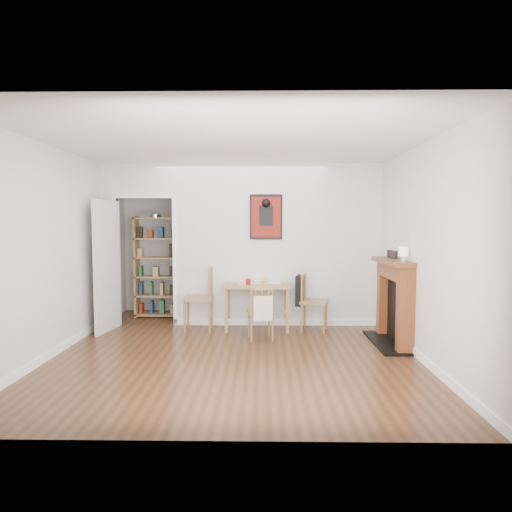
{
  "coord_description": "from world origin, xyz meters",
  "views": [
    {
      "loc": [
        0.36,
        -5.94,
        1.65
      ],
      "look_at": [
        0.25,
        0.6,
        1.18
      ],
      "focal_mm": 32.0,
      "sensor_mm": 36.0,
      "label": 1
    }
  ],
  "objects_px": {
    "red_glass": "(248,282)",
    "chair_front": "(261,312)",
    "dining_table": "(257,289)",
    "chair_left": "(198,299)",
    "fireplace": "(395,299)",
    "notebook": "(273,283)",
    "mantel_lamp": "(403,252)",
    "ceramic_jar_b": "(390,254)",
    "ceramic_jar_a": "(394,255)",
    "bookshelf": "(157,267)",
    "chair_right": "(313,301)",
    "orange_fruit": "(265,281)"
  },
  "relations": [
    {
      "from": "notebook",
      "to": "mantel_lamp",
      "type": "distance_m",
      "value": 2.18
    },
    {
      "from": "dining_table",
      "to": "red_glass",
      "type": "relative_size",
      "value": 10.78
    },
    {
      "from": "dining_table",
      "to": "chair_left",
      "type": "height_order",
      "value": "chair_left"
    },
    {
      "from": "chair_right",
      "to": "bookshelf",
      "type": "distance_m",
      "value": 2.87
    },
    {
      "from": "bookshelf",
      "to": "mantel_lamp",
      "type": "relative_size",
      "value": 9.11
    },
    {
      "from": "orange_fruit",
      "to": "mantel_lamp",
      "type": "distance_m",
      "value": 2.24
    },
    {
      "from": "bookshelf",
      "to": "ceramic_jar_a",
      "type": "xyz_separation_m",
      "value": [
        3.69,
        -1.67,
        0.34
      ]
    },
    {
      "from": "mantel_lamp",
      "to": "fireplace",
      "type": "bearing_deg",
      "value": 87.6
    },
    {
      "from": "dining_table",
      "to": "orange_fruit",
      "type": "relative_size",
      "value": 14.57
    },
    {
      "from": "chair_right",
      "to": "dining_table",
      "type": "bearing_deg",
      "value": 173.04
    },
    {
      "from": "dining_table",
      "to": "ceramic_jar_b",
      "type": "xyz_separation_m",
      "value": [
        1.92,
        -0.49,
        0.59
      ]
    },
    {
      "from": "dining_table",
      "to": "bookshelf",
      "type": "relative_size",
      "value": 0.59
    },
    {
      "from": "chair_right",
      "to": "red_glass",
      "type": "bearing_deg",
      "value": -179.45
    },
    {
      "from": "fireplace",
      "to": "ceramic_jar_a",
      "type": "distance_m",
      "value": 0.61
    },
    {
      "from": "red_glass",
      "to": "notebook",
      "type": "distance_m",
      "value": 0.44
    },
    {
      "from": "mantel_lamp",
      "to": "ceramic_jar_b",
      "type": "xyz_separation_m",
      "value": [
        0.03,
        0.73,
        -0.07
      ]
    },
    {
      "from": "bookshelf",
      "to": "red_glass",
      "type": "bearing_deg",
      "value": -32.16
    },
    {
      "from": "chair_left",
      "to": "mantel_lamp",
      "type": "relative_size",
      "value": 5.03
    },
    {
      "from": "chair_front",
      "to": "mantel_lamp",
      "type": "height_order",
      "value": "mantel_lamp"
    },
    {
      "from": "bookshelf",
      "to": "orange_fruit",
      "type": "xyz_separation_m",
      "value": [
        1.91,
        -0.87,
        -0.13
      ]
    },
    {
      "from": "chair_left",
      "to": "fireplace",
      "type": "height_order",
      "value": "fireplace"
    },
    {
      "from": "red_glass",
      "to": "ceramic_jar_b",
      "type": "relative_size",
      "value": 0.88
    },
    {
      "from": "chair_front",
      "to": "red_glass",
      "type": "distance_m",
      "value": 0.67
    },
    {
      "from": "orange_fruit",
      "to": "mantel_lamp",
      "type": "bearing_deg",
      "value": -35.98
    },
    {
      "from": "red_glass",
      "to": "chair_front",
      "type": "bearing_deg",
      "value": -70.23
    },
    {
      "from": "chair_left",
      "to": "dining_table",
      "type": "bearing_deg",
      "value": 5.52
    },
    {
      "from": "orange_fruit",
      "to": "dining_table",
      "type": "bearing_deg",
      "value": -155.85
    },
    {
      "from": "red_glass",
      "to": "notebook",
      "type": "relative_size",
      "value": 0.36
    },
    {
      "from": "red_glass",
      "to": "mantel_lamp",
      "type": "distance_m",
      "value": 2.36
    },
    {
      "from": "chair_left",
      "to": "mantel_lamp",
      "type": "bearing_deg",
      "value": -22.22
    },
    {
      "from": "chair_front",
      "to": "ceramic_jar_b",
      "type": "relative_size",
      "value": 7.06
    },
    {
      "from": "chair_left",
      "to": "notebook",
      "type": "height_order",
      "value": "chair_left"
    },
    {
      "from": "bookshelf",
      "to": "notebook",
      "type": "bearing_deg",
      "value": -22.18
    },
    {
      "from": "notebook",
      "to": "dining_table",
      "type": "bearing_deg",
      "value": -158.31
    },
    {
      "from": "chair_right",
      "to": "chair_front",
      "type": "height_order",
      "value": "chair_right"
    },
    {
      "from": "chair_left",
      "to": "mantel_lamp",
      "type": "xyz_separation_m",
      "value": [
        2.79,
        -1.14,
        0.79
      ]
    },
    {
      "from": "dining_table",
      "to": "chair_front",
      "type": "height_order",
      "value": "chair_front"
    },
    {
      "from": "notebook",
      "to": "ceramic_jar_b",
      "type": "relative_size",
      "value": 2.45
    },
    {
      "from": "fireplace",
      "to": "chair_front",
      "type": "bearing_deg",
      "value": 173.8
    },
    {
      "from": "red_glass",
      "to": "notebook",
      "type": "bearing_deg",
      "value": 29.18
    },
    {
      "from": "orange_fruit",
      "to": "ceramic_jar_b",
      "type": "relative_size",
      "value": 0.65
    },
    {
      "from": "chair_right",
      "to": "red_glass",
      "type": "relative_size",
      "value": 9.14
    },
    {
      "from": "dining_table",
      "to": "mantel_lamp",
      "type": "bearing_deg",
      "value": -33.1
    },
    {
      "from": "red_glass",
      "to": "ceramic_jar_a",
      "type": "xyz_separation_m",
      "value": [
        2.04,
        -0.63,
        0.46
      ]
    },
    {
      "from": "bookshelf",
      "to": "ceramic_jar_a",
      "type": "height_order",
      "value": "bookshelf"
    },
    {
      "from": "chair_right",
      "to": "orange_fruit",
      "type": "distance_m",
      "value": 0.81
    },
    {
      "from": "mantel_lamp",
      "to": "chair_front",
      "type": "bearing_deg",
      "value": 162.47
    },
    {
      "from": "bookshelf",
      "to": "red_glass",
      "type": "height_order",
      "value": "bookshelf"
    },
    {
      "from": "notebook",
      "to": "ceramic_jar_a",
      "type": "relative_size",
      "value": 2.42
    },
    {
      "from": "dining_table",
      "to": "mantel_lamp",
      "type": "xyz_separation_m",
      "value": [
        1.88,
        -1.23,
        0.66
      ]
    }
  ]
}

